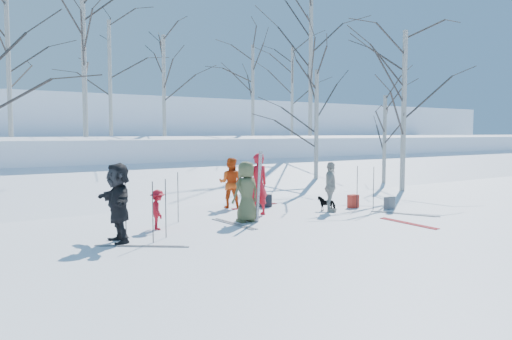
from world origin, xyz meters
TOP-DOWN VIEW (x-y plane):
  - ground at (0.00, 0.00)m, footprint 120.00×120.00m
  - snow_ramp at (0.00, 7.00)m, footprint 70.00×9.49m
  - snow_plateau at (0.00, 17.00)m, footprint 70.00×18.00m
  - far_hill at (0.00, 38.00)m, footprint 90.00×30.00m
  - skier_olive_center at (-0.93, 0.61)m, footprint 0.82×0.56m
  - skier_red_north at (-0.03, 1.37)m, footprint 0.68×0.47m
  - skier_redor_behind at (0.05, 3.00)m, footprint 0.97×0.97m
  - skier_red_seated at (-3.30, 0.95)m, footprint 0.51×0.71m
  - skier_cream_east at (2.09, 0.59)m, footprint 0.90×0.87m
  - skier_grey_west at (-4.57, 0.13)m, footprint 0.60×1.64m
  - dog at (2.12, 0.80)m, footprint 0.57×0.54m
  - upright_ski_left at (-0.70, 0.35)m, footprint 0.08×0.16m
  - upright_ski_right at (-0.64, 0.43)m, footprint 0.12×0.23m
  - ski_pair_a at (-4.32, -0.57)m, footprint 2.03×2.09m
  - ski_pair_b at (3.61, -0.95)m, footprint 1.60×2.05m
  - ski_pair_c at (2.46, -1.99)m, footprint 0.46×1.93m
  - ski_pair_d at (-1.38, 0.52)m, footprint 0.31×1.91m
  - ski_pair_e at (0.85, 2.80)m, footprint 0.77×1.96m
  - ski_pole_a at (-4.43, 0.04)m, footprint 0.02×0.02m
  - ski_pole_b at (3.26, 0.63)m, footprint 0.02×0.02m
  - ski_pole_c at (0.98, 2.57)m, footprint 0.02×0.02m
  - ski_pole_d at (3.44, 0.12)m, footprint 0.02×0.02m
  - ski_pole_e at (0.65, 2.15)m, footprint 0.02×0.02m
  - ski_pole_f at (-3.52, -0.02)m, footprint 0.02×0.02m
  - ski_pole_g at (-2.44, 1.60)m, footprint 0.02×0.02m
  - ski_pole_h at (-3.98, -0.37)m, footprint 0.02×0.02m
  - backpack_red at (3.26, 0.80)m, footprint 0.32×0.22m
  - backpack_grey at (3.96, -0.07)m, footprint 0.30×0.20m
  - backpack_dark at (1.06, 2.51)m, footprint 0.34×0.24m
  - birch_plateau_a at (2.02, 12.46)m, footprint 4.05×4.05m
  - birch_plateau_c at (9.95, 10.73)m, footprint 6.30×6.30m
  - birch_plateau_d at (12.62, 15.72)m, footprint 4.63×4.63m
  - birch_plateau_f at (-4.81, 12.79)m, footprint 4.58×4.58m
  - birch_plateau_g at (7.30, 12.50)m, footprint 4.07×4.07m
  - birch_plateau_h at (0.68, 16.50)m, footprint 4.95×4.95m
  - birch_plateau_i at (-2.34, 10.52)m, footprint 4.98×4.98m
  - birch_edge_b at (8.25, 2.96)m, footprint 5.13×5.13m
  - birch_edge_c at (9.02, 4.61)m, footprint 3.42×3.42m
  - birch_edge_e at (5.85, 5.54)m, footprint 4.11×4.11m

SIDE VIEW (x-z plane):
  - ground at x=0.00m, z-range 0.00..0.00m
  - ski_pair_a at x=-4.32m, z-range 0.00..0.02m
  - ski_pair_b at x=3.61m, z-range 0.00..0.02m
  - ski_pair_c at x=2.46m, z-range 0.00..0.02m
  - ski_pair_d at x=-1.38m, z-range 0.00..0.02m
  - ski_pair_e at x=0.85m, z-range 0.00..0.02m
  - snow_ramp at x=0.00m, z-range -1.91..2.21m
  - backpack_grey at x=3.96m, z-range 0.00..0.38m
  - backpack_dark at x=1.06m, z-range 0.00..0.40m
  - backpack_red at x=3.26m, z-range 0.00..0.42m
  - dog at x=2.12m, z-range 0.00..0.46m
  - skier_red_seated at x=-3.30m, z-range 0.00..0.99m
  - ski_pole_a at x=-4.43m, z-range 0.00..1.34m
  - ski_pole_b at x=3.26m, z-range 0.00..1.34m
  - ski_pole_c at x=0.98m, z-range 0.00..1.34m
  - ski_pole_d at x=3.44m, z-range 0.00..1.34m
  - ski_pole_e at x=0.65m, z-range 0.00..1.34m
  - ski_pole_f at x=-3.52m, z-range 0.00..1.34m
  - ski_pole_g at x=-2.44m, z-range 0.00..1.34m
  - ski_pole_h at x=-3.98m, z-range 0.00..1.34m
  - skier_cream_east at x=2.09m, z-range 0.00..1.51m
  - skier_redor_behind at x=0.05m, z-range 0.00..1.59m
  - skier_olive_center at x=-0.93m, z-range 0.00..1.63m
  - skier_grey_west at x=-4.57m, z-range 0.00..1.74m
  - skier_red_north at x=-0.03m, z-range 0.00..1.79m
  - upright_ski_left at x=-0.70m, z-range 0.00..1.90m
  - upright_ski_right at x=-0.64m, z-range 0.00..1.90m
  - snow_plateau at x=0.00m, z-range -0.10..2.10m
  - far_hill at x=0.00m, z-range -1.00..5.00m
  - birch_edge_c at x=9.02m, z-range 0.00..4.02m
  - birch_edge_e at x=5.85m, z-range 0.00..5.01m
  - birch_edge_b at x=8.25m, z-range 0.00..6.48m
  - birch_plateau_a at x=2.02m, z-range 2.20..7.12m
  - birch_plateau_g at x=7.30m, z-range 2.20..7.16m
  - birch_plateau_f at x=-4.81m, z-range 2.20..7.89m
  - birch_plateau_d at x=12.62m, z-range 2.20..7.95m
  - birch_plateau_h at x=0.68m, z-range 2.20..8.41m
  - birch_plateau_i at x=-2.34m, z-range 2.20..8.46m
  - birch_plateau_c at x=9.95m, z-range 2.20..10.35m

